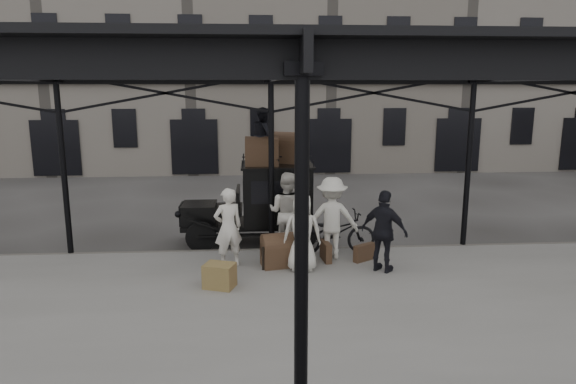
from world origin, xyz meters
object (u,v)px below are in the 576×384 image
(bicycle, at_px, (334,233))
(steamer_trunk_platform, at_px, (281,252))
(steamer_trunk_roof_near, at_px, (262,153))
(taxi, at_px, (265,200))
(porter_official, at_px, (384,231))
(porter_left, at_px, (228,228))

(bicycle, relative_size, steamer_trunk_platform, 2.33)
(steamer_trunk_roof_near, bearing_deg, bicycle, -34.43)
(steamer_trunk_platform, bearing_deg, taxi, 85.59)
(bicycle, bearing_deg, steamer_trunk_platform, 115.38)
(porter_official, distance_m, bicycle, 1.61)
(taxi, height_order, bicycle, taxi)
(taxi, bearing_deg, steamer_trunk_platform, -82.70)
(bicycle, height_order, steamer_trunk_platform, bicycle)
(bicycle, xyz_separation_m, steamer_trunk_platform, (-1.35, -0.76, -0.22))
(steamer_trunk_roof_near, bearing_deg, porter_official, -42.08)
(bicycle, height_order, steamer_trunk_roof_near, steamer_trunk_roof_near)
(porter_left, relative_size, porter_official, 0.99)
(taxi, distance_m, porter_left, 2.43)
(porter_official, bearing_deg, taxi, -9.50)
(taxi, bearing_deg, bicycle, -43.12)
(taxi, bearing_deg, steamer_trunk_roof_near, -108.07)
(bicycle, xyz_separation_m, steamer_trunk_roof_near, (-1.73, 1.29, 1.81))
(porter_official, relative_size, steamer_trunk_roof_near, 2.14)
(taxi, xyz_separation_m, steamer_trunk_platform, (0.30, -2.30, -0.73))
(porter_official, height_order, steamer_trunk_roof_near, steamer_trunk_roof_near)
(porter_left, distance_m, steamer_trunk_platform, 1.34)
(bicycle, bearing_deg, porter_official, -149.10)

